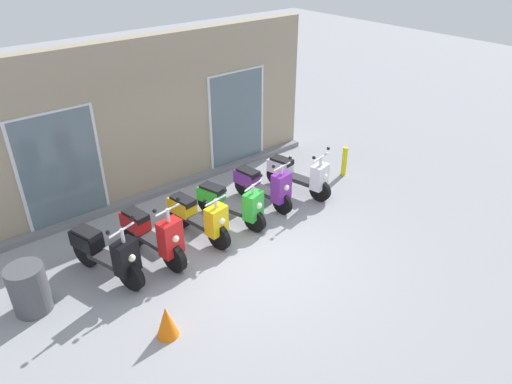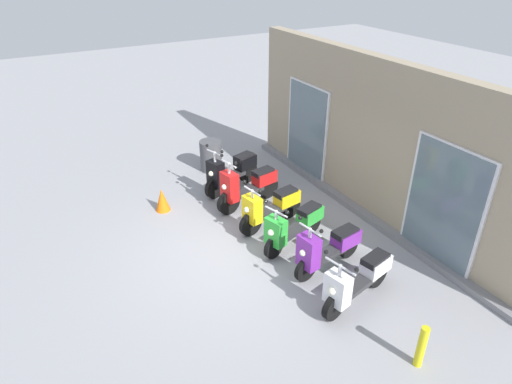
% 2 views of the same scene
% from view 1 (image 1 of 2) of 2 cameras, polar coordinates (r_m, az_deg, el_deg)
% --- Properties ---
extents(ground_plane, '(40.00, 40.00, 0.00)m').
position_cam_1_polar(ground_plane, '(8.48, -0.87, -7.51)').
color(ground_plane, '#939399').
extents(storefront_facade, '(7.88, 0.50, 3.30)m').
position_cam_1_polar(storefront_facade, '(10.07, -12.35, 8.47)').
color(storefront_facade, gray).
rests_on(storefront_facade, ground_plane).
extents(scooter_black, '(0.77, 1.58, 1.26)m').
position_cam_1_polar(scooter_black, '(8.06, -17.71, -7.10)').
color(scooter_black, black).
rests_on(scooter_black, ground_plane).
extents(scooter_red, '(0.63, 1.64, 1.32)m').
position_cam_1_polar(scooter_red, '(8.29, -12.40, -5.10)').
color(scooter_red, black).
rests_on(scooter_red, ground_plane).
extents(scooter_yellow, '(0.61, 1.57, 1.13)m').
position_cam_1_polar(scooter_yellow, '(8.70, -7.02, -2.99)').
color(scooter_yellow, black).
rests_on(scooter_yellow, ground_plane).
extents(scooter_green, '(0.78, 1.57, 1.12)m').
position_cam_1_polar(scooter_green, '(9.11, -3.08, -1.28)').
color(scooter_green, black).
rests_on(scooter_green, ground_plane).
extents(scooter_purple, '(0.60, 1.54, 1.18)m').
position_cam_1_polar(scooter_purple, '(9.65, 0.89, 0.86)').
color(scooter_purple, black).
rests_on(scooter_purple, ground_plane).
extents(scooter_white, '(0.73, 1.60, 1.14)m').
position_cam_1_polar(scooter_white, '(10.15, 5.15, 2.14)').
color(scooter_white, black).
rests_on(scooter_white, ground_plane).
extents(traffic_cone, '(0.32, 0.32, 0.52)m').
position_cam_1_polar(traffic_cone, '(6.98, -10.79, -15.20)').
color(traffic_cone, orange).
rests_on(traffic_cone, ground_plane).
extents(trash_bin, '(0.56, 0.56, 0.79)m').
position_cam_1_polar(trash_bin, '(7.92, -25.84, -10.54)').
color(trash_bin, '#4C4C51').
rests_on(trash_bin, ground_plane).
extents(curb_bollard, '(0.12, 0.12, 0.70)m').
position_cam_1_polar(curb_bollard, '(11.08, 10.68, 3.68)').
color(curb_bollard, yellow).
rests_on(curb_bollard, ground_plane).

